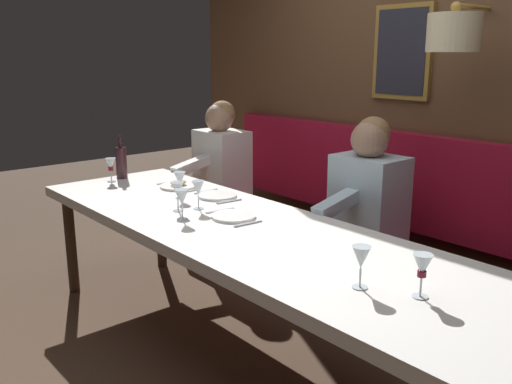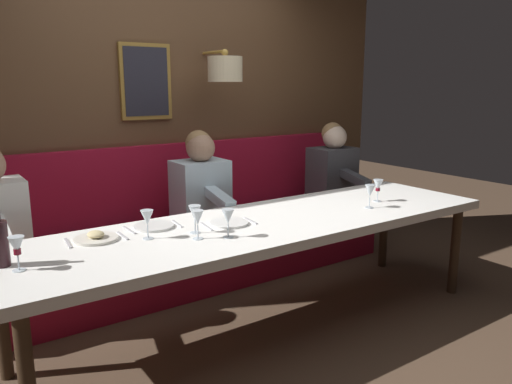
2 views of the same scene
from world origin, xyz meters
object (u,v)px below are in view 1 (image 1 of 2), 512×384
object	(u,v)px
wine_glass_1	(111,165)
wine_bottle	(121,162)
wine_glass_6	(182,198)
diner_near	(368,188)
wine_glass_2	(178,191)
wine_glass_5	(198,189)
wine_glass_4	(361,258)
diner_middle	(221,155)
wine_glass_0	(180,179)
wine_glass_3	(422,267)
dining_table	(256,242)

from	to	relation	value
wine_glass_1	wine_bottle	size ratio (longest dim) A/B	0.55
wine_glass_6	diner_near	bearing A→B (deg)	-20.62
wine_glass_1	wine_glass_2	distance (m)	0.91
diner_near	wine_glass_5	xyz separation A→B (m)	(-0.87, 0.51, 0.04)
wine_glass_1	wine_glass_4	size ratio (longest dim) A/B	1.00
diner_middle	wine_glass_0	bearing A→B (deg)	-140.65
wine_glass_3	wine_bottle	bearing A→B (deg)	87.69
wine_glass_1	wine_glass_2	bearing A→B (deg)	-92.84
wine_glass_3	wine_glass_5	size ratio (longest dim) A/B	1.00
wine_glass_6	wine_bottle	xyz separation A→B (m)	(0.23, 1.11, -0.00)
wine_glass_2	wine_bottle	size ratio (longest dim) A/B	0.55
wine_glass_0	wine_glass_1	world-z (taller)	same
wine_glass_5	wine_bottle	size ratio (longest dim) A/B	0.55
diner_near	dining_table	bearing A→B (deg)	-179.82
wine_glass_4	wine_bottle	distance (m)	2.29
dining_table	wine_glass_3	distance (m)	0.98
dining_table	diner_middle	distance (m)	1.70
wine_glass_2	wine_glass_3	distance (m)	1.51
wine_glass_1	wine_glass_5	size ratio (longest dim) A/B	1.00
wine_glass_2	wine_glass_0	bearing A→B (deg)	54.56
wine_bottle	diner_middle	bearing A→B (deg)	-4.38
wine_glass_6	wine_bottle	bearing A→B (deg)	78.56
wine_glass_0	wine_glass_3	bearing A→B (deg)	-93.55
wine_glass_1	wine_glass_6	distance (m)	1.07
wine_glass_5	wine_bottle	world-z (taller)	wine_bottle
dining_table	wine_glass_0	world-z (taller)	wine_glass_0
diner_near	wine_glass_4	distance (m)	1.28
diner_near	wine_glass_6	xyz separation A→B (m)	(-1.05, 0.40, 0.04)
dining_table	wine_glass_0	distance (m)	0.80
diner_near	wine_glass_1	world-z (taller)	diner_near
diner_near	wine_glass_0	distance (m)	1.13
wine_glass_2	wine_glass_5	xyz separation A→B (m)	(0.11, -0.04, 0.00)
diner_near	wine_glass_6	size ratio (longest dim) A/B	4.82
dining_table	wine_glass_3	xyz separation A→B (m)	(-0.04, -0.96, 0.17)
dining_table	wine_glass_2	xyz separation A→B (m)	(-0.10, 0.55, 0.17)
wine_glass_0	wine_glass_5	bearing A→B (deg)	-100.95
diner_near	diner_middle	world-z (taller)	same
wine_glass_2	wine_glass_5	distance (m)	0.12
wine_glass_2	wine_glass_6	world-z (taller)	same
diner_near	wine_glass_1	bearing A→B (deg)	122.69
wine_glass_4	diner_middle	bearing A→B (deg)	65.15
wine_glass_5	wine_glass_1	bearing A→B (deg)	93.89
dining_table	wine_bottle	size ratio (longest dim) A/B	10.78
diner_middle	wine_glass_1	world-z (taller)	diner_middle
dining_table	wine_glass_4	distance (m)	0.80
diner_near	wine_glass_3	xyz separation A→B (m)	(-0.93, -0.96, 0.04)
wine_glass_0	wine_glass_1	xyz separation A→B (m)	(-0.12, 0.68, -0.00)
wine_glass_2	wine_glass_4	size ratio (longest dim) A/B	1.00
wine_glass_0	wine_glass_5	distance (m)	0.27
wine_glass_4	wine_glass_2	bearing A→B (deg)	87.94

